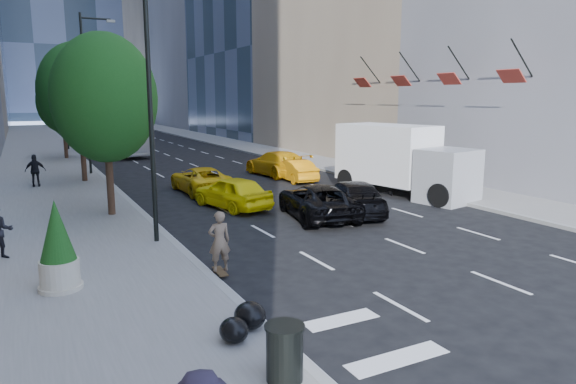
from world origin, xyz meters
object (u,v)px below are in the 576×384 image
box_truck (402,160)px  planter_shrub (58,247)px  city_bus (113,138)px  trash_can (285,354)px  black_sedan_mercedes (352,197)px  black_sedan_lincoln (317,201)px  skateboarder (219,245)px

box_truck → planter_shrub: 18.29m
city_bus → trash_can: 40.02m
city_bus → box_truck: bearing=-82.9°
black_sedan_mercedes → box_truck: 5.77m
black_sedan_lincoln → planter_shrub: planter_shrub is taller
black_sedan_lincoln → planter_shrub: bearing=34.7°
skateboarder → black_sedan_mercedes: bearing=-144.5°
skateboarder → black_sedan_mercedes: skateboarder is taller
black_sedan_lincoln → trash_can: size_ratio=5.32×
box_truck → planter_shrub: (-16.88, -7.00, -0.56)m
planter_shrub → skateboarder: bearing=-6.3°
black_sedan_lincoln → trash_can: 12.98m
black_sedan_mercedes → trash_can: 13.87m
skateboarder → black_sedan_lincoln: skateboarder is taller
city_bus → trash_can: bearing=-109.2°
city_bus → planter_shrub: size_ratio=4.45×
skateboarder → box_truck: box_truck is taller
trash_can → planter_shrub: bearing=115.9°
skateboarder → planter_shrub: 4.19m
skateboarder → black_sedan_mercedes: (7.77, 4.73, -0.14)m
skateboarder → trash_can: skateboarder is taller
black_sedan_lincoln → trash_can: (-7.10, -10.87, -0.08)m
black_sedan_mercedes → black_sedan_lincoln: bearing=14.2°
trash_can → planter_shrub: 7.23m
skateboarder → black_sedan_lincoln: bearing=-137.3°
black_sedan_mercedes → planter_shrub: 12.68m
box_truck → city_bus: bearing=100.1°
black_sedan_lincoln → city_bus: (-3.70, 29.00, 0.74)m
skateboarder → box_truck: (12.73, 7.46, 0.95)m
black_sedan_mercedes → planter_shrub: size_ratio=2.16×
black_sedan_lincoln → planter_shrub: 11.16m
skateboarder → city_bus: (2.40, 33.84, 0.58)m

